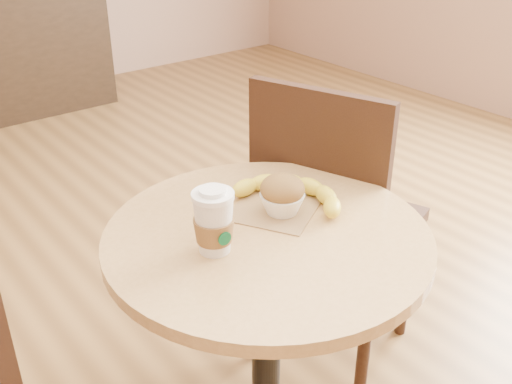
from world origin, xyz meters
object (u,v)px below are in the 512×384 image
banana (292,195)px  coffee_cup (214,224)px  cafe_table (267,310)px  muffin (282,195)px  chair_right (332,219)px

banana → coffee_cup: bearing=170.0°
cafe_table → banana: bearing=26.2°
coffee_cup → muffin: size_ratio=1.38×
cafe_table → muffin: bearing=28.8°
cafe_table → banana: 0.27m
banana → muffin: bearing=-179.4°
coffee_cup → cafe_table: bearing=-0.3°
chair_right → muffin: bearing=96.7°
cafe_table → coffee_cup: size_ratio=5.28×
chair_right → banana: chair_right is taller
chair_right → muffin: 0.47m
chair_right → banana: 0.42m
cafe_table → coffee_cup: 0.31m
cafe_table → banana: banana is taller
muffin → banana: bearing=21.7°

